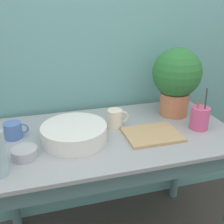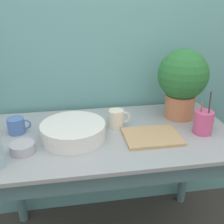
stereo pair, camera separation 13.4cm
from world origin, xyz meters
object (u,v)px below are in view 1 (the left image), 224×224
(mug_cream, at_px, (115,118))
(utensil_cup, at_px, (200,118))
(bowl_small_steel, at_px, (25,153))
(tray_board, at_px, (152,134))
(potted_plant, at_px, (176,77))
(mug_blue, at_px, (14,130))
(bowl_wash_large, at_px, (74,133))

(mug_cream, relative_size, utensil_cup, 0.51)
(bowl_small_steel, height_order, tray_board, bowl_small_steel)
(potted_plant, distance_m, utensil_cup, 0.28)
(utensil_cup, relative_size, tray_board, 0.83)
(bowl_small_steel, bearing_deg, mug_blue, 105.40)
(tray_board, bearing_deg, bowl_small_steel, -176.99)
(mug_cream, bearing_deg, mug_blue, 177.81)
(mug_cream, height_order, tray_board, mug_cream)
(bowl_small_steel, bearing_deg, potted_plant, 16.75)
(mug_blue, bearing_deg, bowl_wash_large, -20.70)
(bowl_wash_large, xyz_separation_m, bowl_small_steel, (-0.24, -0.09, -0.02))
(mug_blue, height_order, utensil_cup, utensil_cup)
(bowl_wash_large, xyz_separation_m, utensil_cup, (0.68, -0.05, 0.02))
(mug_blue, bearing_deg, utensil_cup, -9.29)
(potted_plant, bearing_deg, utensil_cup, -78.82)
(bowl_small_steel, relative_size, tray_board, 0.40)
(bowl_small_steel, xyz_separation_m, tray_board, (0.63, 0.03, -0.02))
(potted_plant, height_order, utensil_cup, potted_plant)
(utensil_cup, bearing_deg, mug_blue, 170.71)
(mug_blue, distance_m, bowl_small_steel, 0.21)
(bowl_small_steel, bearing_deg, mug_cream, 21.23)
(utensil_cup, bearing_deg, bowl_wash_large, 175.97)
(mug_blue, bearing_deg, potted_plant, 3.49)
(bowl_wash_large, bearing_deg, utensil_cup, -4.03)
(mug_cream, distance_m, tray_board, 0.22)
(potted_plant, distance_m, mug_blue, 0.95)
(bowl_wash_large, distance_m, mug_blue, 0.31)
(bowl_wash_large, height_order, utensil_cup, utensil_cup)
(bowl_wash_large, relative_size, tray_board, 1.16)
(bowl_wash_large, bearing_deg, mug_cream, 20.74)
(potted_plant, xyz_separation_m, tray_board, (-0.24, -0.23, -0.22))
(bowl_small_steel, xyz_separation_m, utensil_cup, (0.91, 0.05, 0.04))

